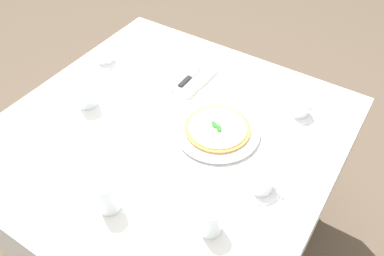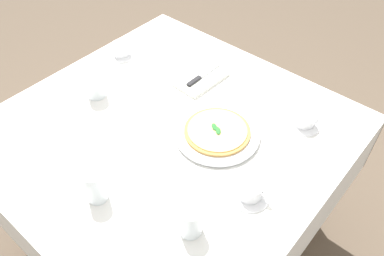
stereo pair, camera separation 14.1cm
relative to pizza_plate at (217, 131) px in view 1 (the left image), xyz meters
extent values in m
plane|color=brown|center=(-0.09, 0.16, -0.76)|extent=(8.00, 8.00, 0.00)
cube|color=white|center=(-0.09, 0.16, -0.02)|extent=(1.19, 1.19, 0.02)
cube|color=white|center=(-0.09, -0.43, -0.17)|extent=(1.19, 0.01, 0.28)
cube|color=white|center=(-0.09, 0.75, -0.17)|extent=(1.19, 0.01, 0.28)
cube|color=white|center=(0.50, 0.16, -0.17)|extent=(0.01, 1.19, 0.28)
cylinder|color=brown|center=(0.41, -0.34, -0.40)|extent=(0.06, 0.06, 0.73)
cylinder|color=brown|center=(-0.59, 0.66, -0.40)|extent=(0.06, 0.06, 0.73)
cylinder|color=brown|center=(0.41, 0.66, -0.40)|extent=(0.06, 0.06, 0.73)
cylinder|color=white|center=(0.00, 0.00, -0.01)|extent=(0.19, 0.19, 0.01)
cylinder|color=white|center=(0.00, 0.00, 0.00)|extent=(0.31, 0.31, 0.01)
cylinder|color=#C68E47|center=(0.00, 0.00, 0.01)|extent=(0.24, 0.24, 0.01)
cylinder|color=#EFD17A|center=(0.00, 0.00, 0.02)|extent=(0.22, 0.22, 0.00)
ellipsoid|color=#2D7533|center=(-0.01, -0.01, 0.02)|extent=(0.04, 0.04, 0.01)
ellipsoid|color=#2D7533|center=(0.00, 0.02, 0.02)|extent=(0.04, 0.04, 0.01)
ellipsoid|color=#2D7533|center=(0.00, 0.00, 0.02)|extent=(0.03, 0.04, 0.01)
cylinder|color=white|center=(0.11, 0.64, -0.01)|extent=(0.13, 0.13, 0.01)
cylinder|color=white|center=(0.11, 0.64, 0.02)|extent=(0.08, 0.08, 0.06)
torus|color=white|center=(0.16, 0.67, 0.03)|extent=(0.03, 0.03, 0.03)
cylinder|color=black|center=(0.11, 0.64, 0.05)|extent=(0.07, 0.07, 0.00)
cylinder|color=white|center=(0.26, -0.21, -0.01)|extent=(0.13, 0.13, 0.01)
cylinder|color=white|center=(0.26, -0.21, 0.03)|extent=(0.08, 0.08, 0.06)
torus|color=white|center=(0.30, -0.22, 0.03)|extent=(0.04, 0.01, 0.03)
cylinder|color=black|center=(0.26, -0.21, 0.05)|extent=(0.07, 0.07, 0.00)
cylinder|color=white|center=(-0.14, -0.24, -0.01)|extent=(0.13, 0.13, 0.01)
cylinder|color=white|center=(-0.14, -0.24, 0.02)|extent=(0.08, 0.08, 0.05)
torus|color=white|center=(-0.13, -0.29, 0.02)|extent=(0.01, 0.04, 0.03)
cylinder|color=black|center=(-0.14, -0.24, 0.04)|extent=(0.07, 0.07, 0.00)
cylinder|color=white|center=(-0.46, 0.12, 0.05)|extent=(0.07, 0.07, 0.12)
cylinder|color=silver|center=(-0.46, 0.12, 0.03)|extent=(0.06, 0.06, 0.09)
cylinder|color=white|center=(-0.14, 0.51, 0.05)|extent=(0.08, 0.08, 0.12)
cylinder|color=silver|center=(-0.14, 0.51, 0.04)|extent=(0.07, 0.07, 0.09)
cylinder|color=white|center=(-0.35, -0.18, 0.04)|extent=(0.07, 0.07, 0.11)
cylinder|color=silver|center=(-0.35, -0.18, 0.03)|extent=(0.06, 0.06, 0.07)
cube|color=white|center=(0.21, 0.25, 0.00)|extent=(0.23, 0.14, 0.02)
cube|color=silver|center=(0.26, 0.25, 0.01)|extent=(0.12, 0.02, 0.01)
cube|color=black|center=(0.16, 0.25, 0.01)|extent=(0.08, 0.02, 0.01)
camera|label=1|loc=(-0.88, -0.46, 1.01)|focal=36.42mm
camera|label=2|loc=(-0.80, -0.57, 1.01)|focal=36.42mm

